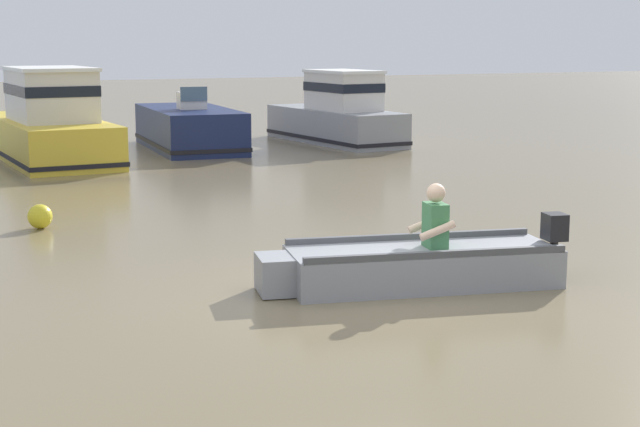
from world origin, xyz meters
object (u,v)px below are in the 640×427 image
object	(u,v)px
moored_boat_navy	(189,129)
moored_boat_yellow	(49,126)
rowboat_with_person	(417,264)
mooring_buoy	(40,216)
moored_boat_grey	(337,116)

from	to	relation	value
moored_boat_navy	moored_boat_yellow	bearing A→B (deg)	-165.42
rowboat_with_person	moored_boat_yellow	size ratio (longest dim) A/B	0.58
moored_boat_yellow	rowboat_with_person	bearing A→B (deg)	-82.29
moored_boat_yellow	mooring_buoy	distance (m)	8.82
moored_boat_yellow	moored_boat_navy	bearing A→B (deg)	14.58
moored_boat_navy	moored_boat_grey	world-z (taller)	moored_boat_grey
rowboat_with_person	moored_boat_navy	world-z (taller)	moored_boat_navy
moored_boat_yellow	moored_boat_grey	size ratio (longest dim) A/B	1.21
mooring_buoy	moored_boat_navy	bearing A→B (deg)	61.33
moored_boat_grey	rowboat_with_person	bearing A→B (deg)	-112.06
moored_boat_yellow	mooring_buoy	xyz separation A→B (m)	(-1.55, -8.66, -0.63)
moored_boat_navy	mooring_buoy	bearing A→B (deg)	-118.67
rowboat_with_person	mooring_buoy	xyz separation A→B (m)	(-3.44, 5.36, -0.06)
rowboat_with_person	moored_boat_yellow	xyz separation A→B (m)	(-1.90, 14.02, 0.56)
rowboat_with_person	moored_boat_grey	xyz separation A→B (m)	(6.00, 14.80, 0.50)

